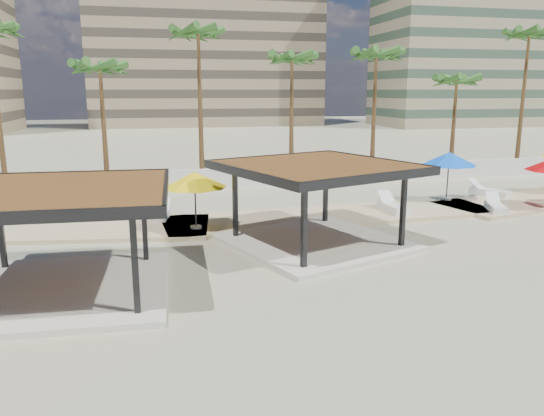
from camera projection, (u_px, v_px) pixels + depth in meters
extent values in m
plane|color=tan|center=(349.00, 268.00, 18.04)|extent=(200.00, 200.00, 0.00)
cube|color=#C6B284|center=(18.00, 231.00, 22.45)|extent=(16.40, 6.19, 0.24)
cube|color=#C6B284|center=(334.00, 216.00, 25.12)|extent=(16.24, 5.11, 0.24)
cube|color=silver|center=(255.00, 177.00, 33.10)|extent=(56.00, 0.30, 1.20)
cube|color=#847259|center=(205.00, 41.00, 89.97)|extent=(38.00, 16.00, 28.00)
cube|color=gray|center=(477.00, 22.00, 87.83)|extent=(32.00, 15.00, 34.00)
cube|color=beige|center=(316.00, 243.00, 20.68)|extent=(7.74, 7.74, 0.18)
cube|color=black|center=(304.00, 227.00, 17.26)|extent=(0.21, 0.21, 2.75)
cube|color=black|center=(235.00, 202.00, 21.01)|extent=(0.21, 0.21, 2.75)
cube|color=black|center=(403.00, 210.00, 19.71)|extent=(0.21, 0.21, 2.75)
cube|color=black|center=(326.00, 191.00, 23.46)|extent=(0.21, 0.21, 2.75)
cube|color=brown|center=(317.00, 167.00, 20.03)|extent=(7.98, 7.98, 0.26)
cube|color=black|center=(375.00, 178.00, 17.48)|extent=(5.99, 2.25, 0.31)
cube|color=black|center=(272.00, 158.00, 22.58)|extent=(5.99, 2.25, 0.31)
cube|color=black|center=(246.00, 174.00, 18.37)|extent=(2.25, 5.99, 0.31)
cube|color=black|center=(377.00, 161.00, 21.70)|extent=(2.25, 5.99, 0.31)
cube|color=beige|center=(64.00, 290.00, 15.77)|extent=(6.34, 6.34, 0.18)
cube|color=black|center=(0.00, 227.00, 17.25)|extent=(0.17, 0.17, 2.74)
cube|color=black|center=(135.00, 263.00, 13.66)|extent=(0.17, 0.17, 2.74)
cube|color=black|center=(144.00, 221.00, 18.05)|extent=(0.17, 0.17, 2.74)
cube|color=brown|center=(55.00, 192.00, 15.13)|extent=(6.53, 6.53, 0.26)
cube|color=black|center=(26.00, 217.00, 12.15)|extent=(6.30, 0.44, 0.31)
cube|color=black|center=(75.00, 176.00, 18.11)|extent=(6.30, 0.44, 0.31)
cube|color=black|center=(166.00, 189.00, 15.67)|extent=(0.44, 6.30, 0.31)
cylinder|color=beige|center=(196.00, 227.00, 22.45)|extent=(0.47, 0.47, 0.11)
cylinder|color=#262628|center=(195.00, 202.00, 22.22)|extent=(0.07, 0.07, 2.25)
cone|color=yellow|center=(195.00, 180.00, 22.01)|extent=(2.81, 2.81, 0.66)
cylinder|color=beige|center=(446.00, 198.00, 28.34)|extent=(0.49, 0.49, 0.12)
cylinder|color=#262628|center=(448.00, 178.00, 28.09)|extent=(0.07, 0.07, 2.37)
cone|color=blue|center=(449.00, 159.00, 27.87)|extent=(3.52, 3.52, 0.69)
cube|color=silver|center=(161.00, 215.00, 24.32)|extent=(0.98, 1.92, 0.26)
cube|color=silver|center=(161.00, 212.00, 24.29)|extent=(0.98, 1.92, 0.06)
cube|color=silver|center=(163.00, 204.00, 24.94)|extent=(0.71, 0.74, 0.47)
cube|color=silver|center=(393.00, 208.00, 25.55)|extent=(0.80, 2.14, 0.30)
cube|color=silver|center=(393.00, 205.00, 25.51)|extent=(0.80, 2.14, 0.06)
cube|color=silver|center=(386.00, 196.00, 26.24)|extent=(0.72, 0.75, 0.54)
cube|color=silver|center=(489.00, 193.00, 29.38)|extent=(1.70, 2.20, 0.30)
cube|color=silver|center=(490.00, 190.00, 29.34)|extent=(1.70, 2.20, 0.06)
cube|color=silver|center=(476.00, 183.00, 29.87)|extent=(0.97, 0.98, 0.54)
cube|color=silver|center=(496.00, 208.00, 25.69)|extent=(1.33, 2.02, 0.27)
cube|color=silver|center=(496.00, 205.00, 25.66)|extent=(1.33, 2.02, 0.06)
cube|color=silver|center=(493.00, 197.00, 26.33)|extent=(0.83, 0.84, 0.48)
cone|color=brown|center=(104.00, 127.00, 32.40)|extent=(0.36, 0.36, 7.40)
ellipsoid|color=#2B5C20|center=(100.00, 69.00, 31.65)|extent=(3.00, 3.00, 1.80)
cone|color=brown|center=(200.00, 108.00, 34.27)|extent=(0.36, 0.36, 9.59)
ellipsoid|color=#2B5C20|center=(198.00, 34.00, 33.28)|extent=(3.00, 3.00, 1.80)
cone|color=brown|center=(292.00, 119.00, 35.31)|extent=(0.36, 0.36, 8.09)
ellipsoid|color=#2B5C20|center=(292.00, 60.00, 34.48)|extent=(3.00, 3.00, 1.80)
cone|color=brown|center=(374.00, 115.00, 36.81)|extent=(0.36, 0.36, 8.44)
ellipsoid|color=#2B5C20|center=(376.00, 56.00, 35.95)|extent=(3.00, 3.00, 1.80)
cone|color=brown|center=(453.00, 126.00, 37.97)|extent=(0.36, 0.36, 6.75)
ellipsoid|color=#2B5C20|center=(457.00, 81.00, 37.29)|extent=(3.00, 3.00, 1.80)
cone|color=brown|center=(523.00, 102.00, 39.52)|extent=(0.36, 0.36, 10.07)
ellipsoid|color=#2B5C20|center=(529.00, 35.00, 38.48)|extent=(3.00, 3.00, 1.80)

